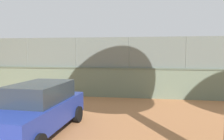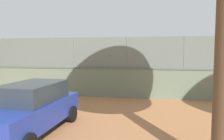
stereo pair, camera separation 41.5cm
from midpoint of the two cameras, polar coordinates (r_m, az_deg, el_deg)
ground_plane at (r=26.49m, az=4.86°, el=-1.22°), size 260.00×260.00×0.00m
perimeter_wall at (r=13.80m, az=-8.86°, el=-2.94°), size 26.63×0.80×1.79m
fence_panel_on_wall at (r=13.68m, az=-8.95°, el=4.56°), size 26.16×0.48×1.83m
player_near_wall_returning at (r=25.69m, az=-1.69°, el=0.53°), size 1.21×0.70×1.47m
player_baseline_waiting at (r=22.55m, az=17.78°, el=-0.15°), size 0.88×1.03×1.54m
player_at_service_line at (r=23.11m, az=-3.51°, el=0.27°), size 0.71×1.21×1.60m
sports_ball at (r=23.27m, az=0.62°, el=1.26°), size 0.21×0.21×0.21m
spare_ball_by_wall at (r=15.06m, az=-4.17°, el=-5.41°), size 0.17×0.17×0.17m
courtside_bench at (r=15.26m, az=-3.82°, el=-3.83°), size 1.61×0.41×0.87m
parked_car_blue at (r=7.82m, az=-18.94°, el=-9.33°), size 2.01×4.33×1.68m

